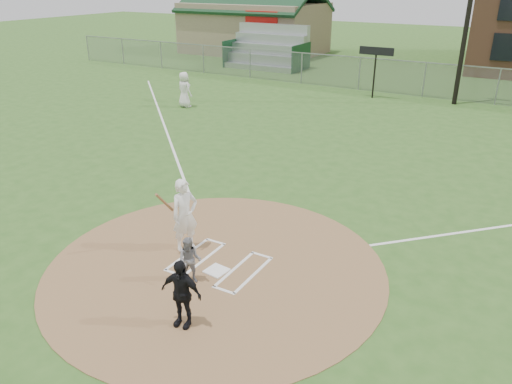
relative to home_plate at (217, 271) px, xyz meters
The scene contains 13 objects.
ground 0.21m from the home_plate, 127.71° to the left, with size 140.00×140.00×0.00m, color #2F591E.
dirt_circle 0.21m from the home_plate, 127.71° to the left, with size 8.40×8.40×0.02m, color olive.
home_plate is the anchor object (origin of this frame).
foul_line_third 12.93m from the home_plate, 134.89° to the left, with size 0.10×24.00×0.01m, color white.
catcher 0.92m from the home_plate, 112.37° to the right, with size 0.56×0.44×1.15m, color gray.
umpire 2.21m from the home_plate, 75.37° to the right, with size 0.89×0.37×1.53m, color black.
ondeck_player 17.01m from the home_plate, 129.88° to the left, with size 0.93×0.61×1.91m, color white.
batters_boxes 0.34m from the home_plate, 111.85° to the left, with size 2.08×1.88×0.01m.
batter_at_plate 1.72m from the home_plate, 157.63° to the left, with size 0.74×1.13×1.96m.
outfield_fence 22.18m from the home_plate, 90.32° to the left, with size 56.08×0.08×2.03m.
bleachers 29.49m from the home_plate, 116.47° to the left, with size 6.08×3.20×3.20m.
clubhouse 37.86m from the home_plate, 118.66° to the left, with size 12.20×8.71×6.23m.
scoreboard_sign 20.66m from the home_plate, 97.35° to the left, with size 2.00×0.10×2.93m.
Camera 1 is at (6.17, -8.72, 6.69)m, focal length 35.00 mm.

